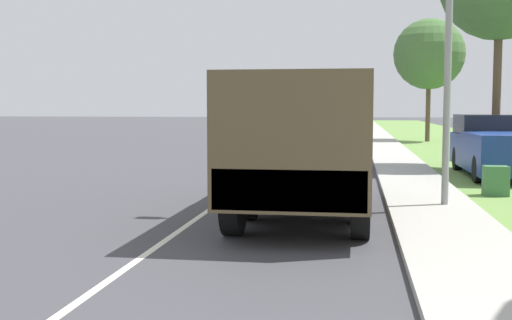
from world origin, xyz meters
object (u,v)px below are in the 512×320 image
Objects in this scene: military_truck at (306,137)px; pickup_truck at (497,147)px; car_second_ahead at (339,133)px; car_nearest_ahead at (316,145)px.

military_truck is 9.41m from pickup_truck.
pickup_truck is (5.07, -12.44, 0.13)m from car_second_ahead.
pickup_truck is at bearing -67.81° from car_second_ahead.
pickup_truck is (5.64, -3.27, 0.18)m from car_nearest_ahead.
car_second_ahead is at bearing 86.42° from car_nearest_ahead.
car_nearest_ahead is 9.18m from car_second_ahead.
car_second_ahead reaches higher than car_nearest_ahead.
military_truck is 1.47× the size of car_second_ahead.
pickup_truck reaches higher than car_second_ahead.
car_nearest_ahead is at bearing -93.58° from car_second_ahead.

